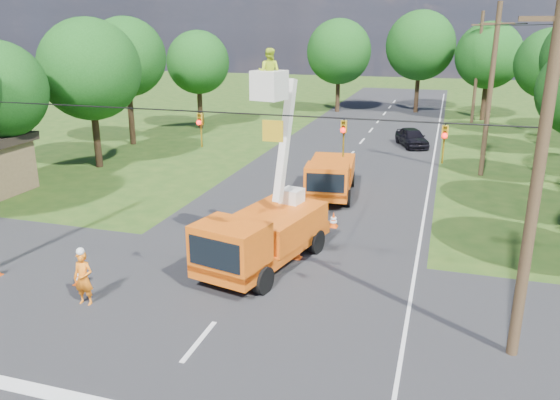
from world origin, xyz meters
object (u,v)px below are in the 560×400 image
(tree_far_b, at_px, (420,46))
(traffic_cone_4, at_px, (79,276))
(distant_car, at_px, (412,137))
(pole_right_mid, at_px, (490,90))
(tree_far_c, at_px, (489,55))
(traffic_cone_2, at_px, (296,250))
(pole_right_far, at_px, (477,67))
(tree_far_a, at_px, (339,52))
(tree_left_e, at_px, (126,57))
(tree_left_d, at_px, (90,70))
(tree_left_f, at_px, (198,62))
(second_truck, at_px, (330,176))
(bucket_truck, at_px, (263,226))
(ground_worker, at_px, (83,279))
(tree_right_e, at_px, (550,64))
(traffic_cone_3, at_px, (333,220))
(pole_right_near, at_px, (538,176))

(tree_far_b, bearing_deg, traffic_cone_4, -100.78)
(distant_car, xyz_separation_m, pole_right_mid, (4.65, -7.23, 4.40))
(tree_far_b, relative_size, tree_far_c, 1.12)
(traffic_cone_2, distance_m, pole_right_far, 36.57)
(tree_far_a, bearing_deg, tree_left_e, -119.33)
(tree_left_d, xyz_separation_m, tree_far_c, (24.50, 27.00, -0.06))
(pole_right_far, relative_size, tree_left_f, 1.19)
(traffic_cone_2, bearing_deg, tree_left_e, 135.65)
(second_truck, xyz_separation_m, tree_left_e, (-17.43, 9.06, 5.36))
(bucket_truck, distance_m, traffic_cone_4, 6.68)
(second_truck, bearing_deg, bucket_truck, -99.60)
(tree_left_e, bearing_deg, pole_right_mid, -4.52)
(tree_left_d, bearing_deg, ground_worker, -56.69)
(tree_far_c, bearing_deg, tree_far_a, 176.05)
(tree_left_d, relative_size, tree_right_e, 1.07)
(distant_car, relative_size, tree_right_e, 0.48)
(traffic_cone_3, height_order, tree_far_b, tree_far_b)
(pole_right_near, bearing_deg, second_truck, 121.33)
(pole_right_near, bearing_deg, tree_far_a, 107.43)
(pole_right_mid, bearing_deg, traffic_cone_4, -125.24)
(pole_right_far, bearing_deg, tree_left_e, -144.57)
(pole_right_near, bearing_deg, traffic_cone_2, 148.68)
(tree_left_d, height_order, tree_left_f, tree_left_d)
(traffic_cone_4, bearing_deg, tree_right_e, 60.99)
(ground_worker, height_order, tree_far_c, tree_far_c)
(pole_right_mid, bearing_deg, tree_far_a, 120.41)
(pole_right_mid, distance_m, tree_left_f, 25.36)
(tree_left_e, bearing_deg, pole_right_near, -41.01)
(traffic_cone_2, height_order, tree_far_a, tree_far_a)
(distant_car, xyz_separation_m, pole_right_near, (4.65, -27.23, 4.40))
(tree_far_a, bearing_deg, traffic_cone_4, -90.73)
(tree_left_f, distance_m, tree_far_b, 23.30)
(tree_left_d, relative_size, tree_left_e, 0.98)
(traffic_cone_3, distance_m, traffic_cone_4, 11.01)
(tree_left_e, bearing_deg, tree_left_d, -75.58)
(traffic_cone_3, distance_m, tree_left_d, 18.92)
(tree_left_e, xyz_separation_m, tree_far_c, (26.30, 20.00, -0.43))
(traffic_cone_2, distance_m, tree_left_f, 30.51)
(pole_right_far, bearing_deg, tree_far_b, 137.73)
(distant_car, xyz_separation_m, tree_left_f, (-18.65, 2.77, 4.98))
(traffic_cone_4, xyz_separation_m, tree_far_c, (15.04, 41.87, 5.70))
(traffic_cone_2, distance_m, traffic_cone_4, 7.95)
(pole_right_mid, distance_m, tree_far_b, 25.65)
(second_truck, relative_size, ground_worker, 3.25)
(tree_right_e, bearing_deg, tree_left_e, -156.98)
(traffic_cone_4, xyz_separation_m, pole_right_far, (14.04, 39.87, 4.75))
(pole_right_near, xyz_separation_m, tree_far_a, (-13.50, 43.00, 1.08))
(bucket_truck, bearing_deg, pole_right_mid, 76.20)
(traffic_cone_2, bearing_deg, traffic_cone_3, 80.31)
(bucket_truck, height_order, ground_worker, bucket_truck)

